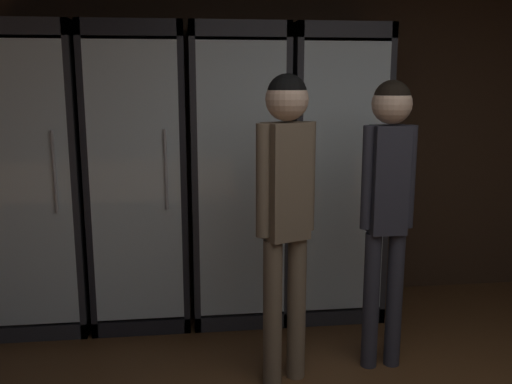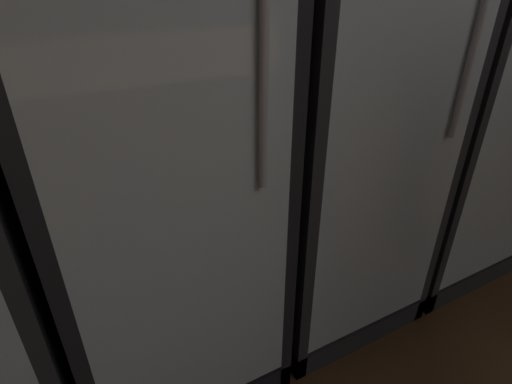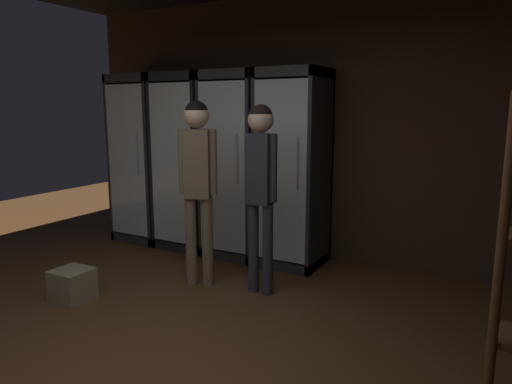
# 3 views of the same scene
# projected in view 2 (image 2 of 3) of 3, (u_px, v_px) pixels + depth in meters

# --- Properties ---
(cooler_left) EXTENTS (0.63, 0.64, 2.00)m
(cooler_left) POSITION_uv_depth(u_px,v_px,m) (137.00, 103.00, 1.11)
(cooler_left) COLOR black
(cooler_left) RESTS_ON ground
(cooler_center) EXTENTS (0.63, 0.64, 2.00)m
(cooler_center) POSITION_uv_depth(u_px,v_px,m) (332.00, 76.00, 1.39)
(cooler_center) COLOR #2B2B30
(cooler_center) RESTS_ON ground
(cooler_right) EXTENTS (0.63, 0.64, 2.00)m
(cooler_right) POSITION_uv_depth(u_px,v_px,m) (462.00, 57.00, 1.66)
(cooler_right) COLOR #2B2B30
(cooler_right) RESTS_ON ground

